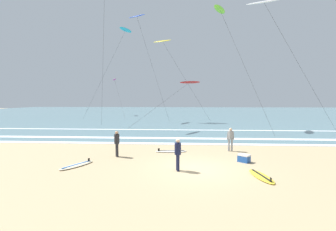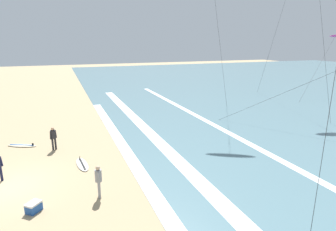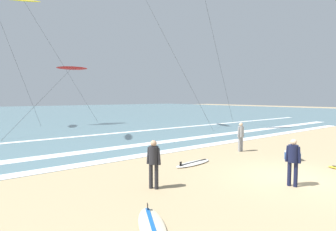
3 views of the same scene
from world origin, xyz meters
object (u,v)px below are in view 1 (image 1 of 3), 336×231
object	(u,v)px
surfer_mid_group	(117,141)
kite_white_high_right	(264,3)
surfboard_right_spare	(171,151)
surfer_right_near	(230,137)
kite_magenta_distant_low	(115,80)
surfboard_near_water	(77,165)
surfboard_foreground_flat	(261,176)
kite_lime_far_left	(220,10)
kite_yellow_distant_high	(162,42)
surfer_background_far	(178,152)
kite_blue_mid_center	(137,17)
cooler_box	(244,158)
kite_cyan_far_right	(125,31)
kite_red_high_left	(189,82)

from	to	relation	value
surfer_mid_group	kite_white_high_right	distance (m)	19.28
surfboard_right_spare	surfer_right_near	bearing A→B (deg)	6.72
kite_magenta_distant_low	surfboard_near_water	bearing A→B (deg)	-76.75
surfboard_foreground_flat	kite_lime_far_left	bearing A→B (deg)	87.53
surfboard_foreground_flat	kite_lime_far_left	world-z (taller)	kite_lime_far_left
surfboard_near_water	surfboard_foreground_flat	xyz separation A→B (m)	(9.18, -1.26, 0.00)
kite_white_high_right	kite_yellow_distant_high	size ratio (longest dim) A/B	1.01
surfer_background_far	kite_blue_mid_center	distance (m)	31.82
surfer_right_near	cooler_box	size ratio (longest dim) A/B	2.12
surfer_background_far	surfboard_foreground_flat	distance (m)	3.98
kite_white_high_right	kite_cyan_far_right	bearing A→B (deg)	139.75
surfer_mid_group	cooler_box	size ratio (longest dim) A/B	2.12
surfboard_right_spare	kite_red_high_left	world-z (taller)	kite_red_high_left
surfboard_near_water	kite_cyan_far_right	distance (m)	30.09
kite_red_high_left	kite_white_high_right	distance (m)	15.93
surfer_background_far	kite_lime_far_left	distance (m)	22.48
surfboard_near_water	surfboard_foreground_flat	bearing A→B (deg)	-7.84
cooler_box	surfboard_near_water	bearing A→B (deg)	-171.47
surfboard_right_spare	kite_red_high_left	xyz separation A→B (m)	(1.81, 20.99, 6.07)
surfboard_right_spare	kite_white_high_right	size ratio (longest dim) A/B	0.16
cooler_box	kite_red_high_left	bearing A→B (deg)	95.94
surfer_background_far	kite_magenta_distant_low	world-z (taller)	kite_magenta_distant_low
surfer_mid_group	kite_lime_far_left	world-z (taller)	kite_lime_far_left
surfer_background_far	kite_cyan_far_right	bearing A→B (deg)	108.47
kite_white_high_right	kite_magenta_distant_low	bearing A→B (deg)	128.90
surfboard_right_spare	cooler_box	distance (m)	4.85
surfboard_foreground_flat	cooler_box	size ratio (longest dim) A/B	2.87
surfer_right_near	kite_cyan_far_right	world-z (taller)	kite_cyan_far_right
kite_white_high_right	kite_magenta_distant_low	world-z (taller)	kite_white_high_right
kite_magenta_distant_low	cooler_box	distance (m)	43.62
kite_blue_mid_center	kite_lime_far_left	size ratio (longest dim) A/B	1.18
surfboard_right_spare	kite_red_high_left	size ratio (longest dim) A/B	0.23
kite_blue_mid_center	kite_yellow_distant_high	distance (m)	5.78
kite_cyan_far_right	cooler_box	size ratio (longest dim) A/B	19.61
kite_blue_mid_center	surfboard_right_spare	bearing A→B (deg)	-73.90
surfboard_foreground_flat	kite_blue_mid_center	size ratio (longest dim) A/B	0.13
kite_white_high_right	surfer_mid_group	bearing A→B (deg)	-140.55
kite_lime_far_left	surfboard_right_spare	bearing A→B (deg)	-110.95
surfboard_near_water	kite_magenta_distant_low	distance (m)	41.95
kite_red_high_left	kite_magenta_distant_low	xyz separation A→B (m)	(-16.08, 15.42, 1.75)
kite_lime_far_left	surfer_mid_group	bearing A→B (deg)	-119.26
surfboard_right_spare	kite_white_high_right	world-z (taller)	kite_white_high_right
surfboard_near_water	kite_white_high_right	world-z (taller)	kite_white_high_right
kite_blue_mid_center	kite_magenta_distant_low	distance (m)	18.10
surfboard_near_water	cooler_box	distance (m)	9.17
surfboard_near_water	kite_cyan_far_right	xyz separation A→B (m)	(-3.55, 26.17, 14.42)
kite_cyan_far_right	kite_white_high_right	bearing A→B (deg)	-40.25
surfer_right_near	surfboard_right_spare	bearing A→B (deg)	-173.28
surfboard_right_spare	kite_white_high_right	distance (m)	17.32
kite_magenta_distant_low	cooler_box	world-z (taller)	kite_magenta_distant_low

